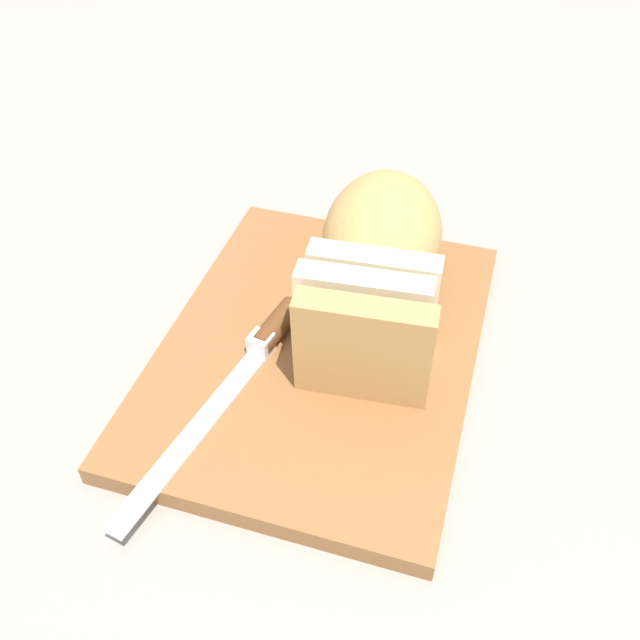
{
  "coord_description": "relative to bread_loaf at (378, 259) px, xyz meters",
  "views": [
    {
      "loc": [
        0.45,
        0.13,
        0.49
      ],
      "look_at": [
        0.0,
        0.0,
        0.05
      ],
      "focal_mm": 39.4,
      "sensor_mm": 36.0,
      "label": 1
    }
  ],
  "objects": [
    {
      "name": "ground_plane",
      "position": [
        0.07,
        -0.04,
        -0.07
      ],
      "size": [
        3.0,
        3.0,
        0.0
      ],
      "primitive_type": "plane",
      "color": "gray"
    },
    {
      "name": "cutting_board",
      "position": [
        0.07,
        -0.04,
        -0.06
      ],
      "size": [
        0.39,
        0.29,
        0.02
      ],
      "primitive_type": "cube",
      "rotation": [
        0.0,
        0.0,
        -0.01
      ],
      "color": "brown",
      "rests_on": "ground_plane"
    },
    {
      "name": "bread_loaf",
      "position": [
        0.0,
        0.0,
        0.0
      ],
      "size": [
        0.27,
        0.15,
        0.11
      ],
      "rotation": [
        0.0,
        0.0,
        0.09
      ],
      "color": "tan",
      "rests_on": "cutting_board"
    },
    {
      "name": "bread_knife",
      "position": [
        0.11,
        -0.09,
        -0.04
      ],
      "size": [
        0.28,
        0.08,
        0.02
      ],
      "rotation": [
        0.0,
        0.0,
        -0.2
      ],
      "color": "silver",
      "rests_on": "cutting_board"
    },
    {
      "name": "crumb_near_knife",
      "position": [
        0.1,
        -0.03,
        -0.05
      ],
      "size": [
        0.01,
        0.01,
        0.01
      ],
      "primitive_type": "sphere",
      "color": "#A8753D",
      "rests_on": "cutting_board"
    },
    {
      "name": "crumb_near_loaf",
      "position": [
        0.05,
        -0.02,
        -0.05
      ],
      "size": [
        0.01,
        0.01,
        0.01
      ],
      "primitive_type": "sphere",
      "color": "#A8753D",
      "rests_on": "cutting_board"
    }
  ]
}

